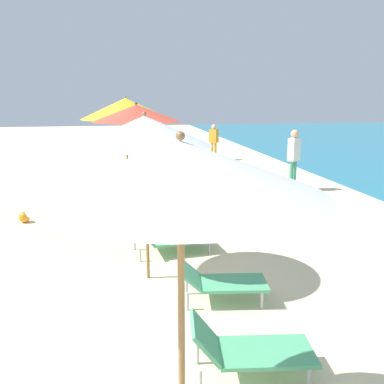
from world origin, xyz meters
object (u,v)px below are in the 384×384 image
(lounger_third_inland, at_px, (220,281))
(beach_ball, at_px, (24,217))
(lounger_third_shoreside, at_px, (169,236))
(umbrella_second, at_px, (180,168))
(lounger_fourth_shoreside, at_px, (175,194))
(lounger_farthest_shoreside, at_px, (151,174))
(umbrella_farthest, at_px, (126,109))
(person_walking_far, at_px, (214,139))
(umbrella_third, at_px, (145,131))
(umbrella_fourth, at_px, (136,113))
(lounger_second_shoreside, at_px, (248,348))
(person_walking_near, at_px, (294,153))
(lounger_fourth_inland, at_px, (180,218))

(lounger_third_inland, distance_m, beach_ball, 5.53)
(lounger_third_shoreside, distance_m, beach_ball, 3.79)
(umbrella_second, height_order, lounger_fourth_shoreside, umbrella_second)
(lounger_fourth_shoreside, relative_size, lounger_farthest_shoreside, 0.90)
(umbrella_second, distance_m, lounger_fourth_shoreside, 8.19)
(lounger_third_shoreside, distance_m, umbrella_farthest, 5.78)
(person_walking_far, bearing_deg, lounger_fourth_shoreside, -154.59)
(lounger_farthest_shoreside, height_order, person_walking_far, person_walking_far)
(lounger_third_shoreside, height_order, umbrella_farthest, umbrella_farthest)
(umbrella_third, height_order, umbrella_fourth, umbrella_fourth)
(person_walking_far, bearing_deg, umbrella_fourth, -157.71)
(lounger_second_shoreside, height_order, person_walking_far, person_walking_far)
(person_walking_far, bearing_deg, lounger_third_shoreside, -151.39)
(umbrella_fourth, height_order, lounger_farthest_shoreside, umbrella_fourth)
(lounger_fourth_shoreside, distance_m, beach_ball, 3.66)
(umbrella_second, distance_m, beach_ball, 7.64)
(lounger_farthest_shoreside, bearing_deg, lounger_third_shoreside, -80.38)
(lounger_third_inland, xyz_separation_m, umbrella_fourth, (-0.84, 4.09, 2.08))
(beach_ball, bearing_deg, umbrella_second, -70.60)
(lounger_second_shoreside, height_order, lounger_third_inland, lounger_second_shoreside)
(lounger_second_shoreside, height_order, umbrella_farthest, umbrella_farthest)
(umbrella_third, xyz_separation_m, person_walking_far, (3.80, 11.64, -1.35))
(lounger_fourth_shoreside, xyz_separation_m, person_walking_near, (3.65, 1.03, 0.83))
(lounger_fourth_inland, distance_m, lounger_farthest_shoreside, 5.17)
(umbrella_fourth, xyz_separation_m, lounger_fourth_inland, (0.77, -0.99, -2.08))
(lounger_third_inland, distance_m, umbrella_farthest, 7.70)
(umbrella_third, relative_size, person_walking_near, 1.42)
(lounger_second_shoreside, relative_size, umbrella_fourth, 0.49)
(beach_ball, bearing_deg, lounger_second_shoreside, -61.54)
(umbrella_farthest, xyz_separation_m, person_walking_near, (4.78, -0.99, -1.28))
(umbrella_fourth, distance_m, lounger_fourth_inland, 2.43)
(lounger_second_shoreside, distance_m, lounger_fourth_shoreside, 6.94)
(person_walking_near, xyz_separation_m, beach_ball, (-7.18, -1.98, -0.97))
(umbrella_fourth, bearing_deg, lounger_fourth_inland, -52.11)
(umbrella_farthest, bearing_deg, lounger_second_shoreside, -84.64)
(lounger_third_shoreside, xyz_separation_m, person_walking_near, (4.25, 4.38, 0.79))
(person_walking_far, distance_m, beach_ball, 10.35)
(lounger_farthest_shoreside, bearing_deg, umbrella_farthest, -117.54)
(lounger_third_shoreside, xyz_separation_m, lounger_fourth_inland, (0.37, 1.13, -0.00))
(umbrella_third, xyz_separation_m, lounger_farthest_shoreside, (0.69, 7.32, -1.99))
(lounger_fourth_shoreside, bearing_deg, lounger_fourth_inland, -93.58)
(umbrella_farthest, bearing_deg, lounger_third_shoreside, -84.44)
(lounger_second_shoreside, distance_m, umbrella_third, 3.31)
(umbrella_second, xyz_separation_m, person_walking_near, (4.75, 8.88, -1.22))
(umbrella_fourth, relative_size, umbrella_farthest, 0.96)
(umbrella_fourth, relative_size, person_walking_near, 1.47)
(lounger_fourth_shoreside, distance_m, umbrella_farthest, 3.13)
(umbrella_second, distance_m, umbrella_fourth, 6.62)
(umbrella_fourth, bearing_deg, beach_ball, 173.52)
(umbrella_farthest, bearing_deg, lounger_fourth_shoreside, -60.85)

